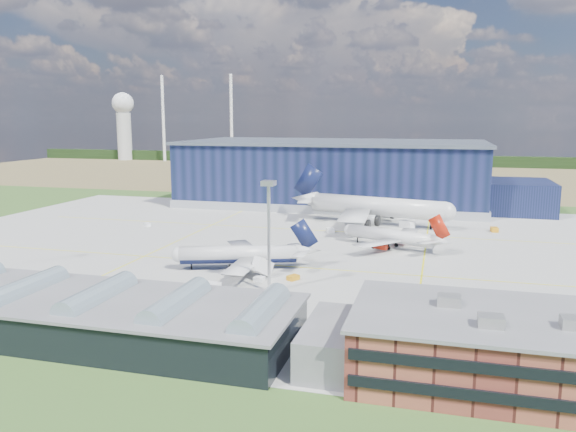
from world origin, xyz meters
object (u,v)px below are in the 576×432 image
object	(u,v)px
airstair	(263,271)
car_a	(417,305)
hangar	(340,176)
ops_building	(525,350)
gse_tug_c	(494,230)
gse_van_b	(407,224)
gse_tug_a	(196,296)
gse_van_a	(207,288)
airliner_red	(390,229)
light_mast_center	(269,218)
gse_van_c	(566,342)
gse_cart_b	(147,225)
airliner_navy	(238,245)
airliner_widebody	(377,197)
gse_tug_b	(293,278)
car_b	(233,317)
gse_cart_a	(330,230)

from	to	relation	value
airstair	car_a	distance (m)	36.15
hangar	ops_building	bearing A→B (deg)	-71.37
gse_tug_c	gse_van_b	bearing A→B (deg)	175.99
airstair	car_a	xyz separation A→B (m)	(34.28, -11.40, -1.10)
gse_tug_a	gse_van_a	world-z (taller)	gse_van_a
ops_building	airliner_red	bearing A→B (deg)	107.89
hangar	airstair	bearing A→B (deg)	-88.59
ops_building	gse_tug_a	distance (m)	61.11
car_a	light_mast_center	bearing A→B (deg)	73.98
gse_van_c	hangar	bearing A→B (deg)	38.82
gse_tug_a	ops_building	bearing A→B (deg)	-20.53
light_mast_center	airstair	xyz separation A→B (m)	(-4.35, 9.08, -13.80)
ops_building	gse_van_b	distance (m)	109.08
light_mast_center	airstair	world-z (taller)	light_mast_center
airliner_red	gse_cart_b	distance (m)	80.95
ops_building	gse_van_b	size ratio (longest dim) A/B	8.96
airliner_navy	gse_cart_b	distance (m)	63.89
gse_tug_c	gse_van_c	world-z (taller)	gse_van_c
airliner_navy	airliner_widebody	bearing A→B (deg)	-129.91
gse_tug_b	gse_cart_b	bearing A→B (deg)	172.82
airliner_navy	gse_van_b	size ratio (longest dim) A/B	6.92
gse_tug_a	airstair	distance (m)	19.81
gse_tug_b	gse_cart_b	distance (m)	78.69
gse_tug_b	ops_building	bearing A→B (deg)	-12.60
airliner_red	airliner_navy	bearing A→B (deg)	67.71
airliner_navy	gse_cart_b	bearing A→B (deg)	-60.34
gse_tug_c	airstair	xyz separation A→B (m)	(-54.61, -68.56, 0.91)
airliner_red	gse_cart_b	world-z (taller)	airliner_red
gse_tug_c	gse_van_c	xyz separation A→B (m)	(2.77, -93.64, 0.49)
gse_van_b	airstair	distance (m)	73.19
hangar	gse_van_b	xyz separation A→B (m)	(30.51, -47.97, -10.44)
gse_tug_a	gse_van_b	world-z (taller)	gse_van_b
car_b	car_a	bearing A→B (deg)	-78.68
gse_tug_a	gse_cart_a	bearing A→B (deg)	79.39
gse_van_c	car_b	xyz separation A→B (m)	(-54.26, -2.00, -0.58)
airliner_red	gse_van_b	distance (m)	30.74
airliner_red	gse_van_b	size ratio (longest dim) A/B	6.34
ops_building	car_b	world-z (taller)	ops_building
airliner_widebody	gse_cart_a	distance (m)	22.98
ops_building	gse_van_c	distance (m)	16.53
gse_van_a	gse_cart_b	size ratio (longest dim) A/B	2.05
airliner_navy	gse_van_c	bearing A→B (deg)	135.83
hangar	airstair	distance (m)	116.19
gse_cart_a	car_a	bearing A→B (deg)	-87.13
ops_building	gse_cart_b	size ratio (longest dim) A/B	17.43
gse_van_b	car_b	xyz separation A→B (m)	(-24.55, -94.83, -0.53)
light_mast_center	gse_cart_b	distance (m)	83.95
airliner_red	gse_van_a	bearing A→B (deg)	81.11
gse_cart_a	gse_van_b	size ratio (longest dim) A/B	0.64
gse_cart_a	gse_tug_c	bearing A→B (deg)	-4.79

